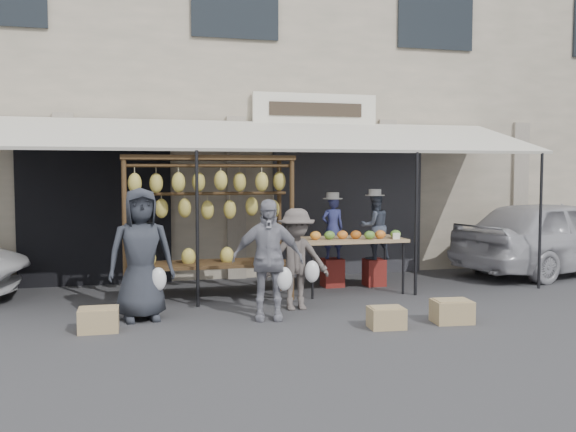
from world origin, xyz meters
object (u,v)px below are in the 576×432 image
banana_rack (208,199)px  produce_table (352,240)px  vendor_right (375,226)px  sedan (554,236)px  crate_near_b (452,311)px  crate_near_a (386,318)px  customer_mid (268,259)px  crate_far (99,320)px  customer_left (141,254)px  vendor_left (333,228)px  customer_right (296,259)px

banana_rack → produce_table: size_ratio=1.53×
vendor_right → sedan: bearing=-179.4°
vendor_right → crate_near_b: 2.97m
vendor_right → crate_near_a: 3.19m
vendor_right → crate_near_b: bearing=84.0°
customer_mid → crate_far: bearing=-165.6°
crate_near_a → customer_left: bearing=157.0°
produce_table → vendor_right: vendor_right is taller
produce_table → customer_mid: size_ratio=1.05×
banana_rack → crate_near_b: size_ratio=5.23×
vendor_right → customer_mid: (-2.38, -2.01, -0.23)m
crate_far → banana_rack: bearing=45.7°
crate_near_a → sedan: 5.93m
vendor_left → produce_table: bearing=104.4°
crate_near_b → vendor_left: bearing=102.8°
sedan → customer_right: bearing=94.0°
customer_mid → customer_right: customer_mid is taller
crate_near_a → customer_right: bearing=120.7°
vendor_left → crate_far: size_ratio=2.20×
customer_left → sedan: customer_left is taller
customer_right → sedan: bearing=18.3°
crate_near_b → crate_far: 4.55m
customer_left → sedan: size_ratio=0.41×
banana_rack → crate_near_b: banana_rack is taller
vendor_right → crate_near_a: (-1.03, -2.88, -0.91)m
vendor_right → customer_right: (-1.84, -1.52, -0.31)m
customer_right → sedan: sedan is taller
vendor_left → sedan: bearing=-173.7°
produce_table → sedan: (4.53, 0.87, -0.14)m
vendor_left → customer_right: size_ratio=0.73×
customer_right → crate_near_a: size_ratio=3.31×
crate_near_a → sedan: size_ratio=0.10×
vendor_right → crate_far: bearing=20.4°
customer_right → crate_near_b: bearing=-36.3°
banana_rack → crate_near_b: (2.89, -2.35, -1.42)m
vendor_right → customer_right: bearing=35.0°
customer_mid → crate_near_b: bearing=-7.7°
customer_mid → crate_near_a: size_ratio=3.68×
customer_left → crate_far: 1.05m
vendor_right → customer_right: 2.40m
vendor_right → customer_mid: size_ratio=0.70×
produce_table → sedan: size_ratio=0.40×
produce_table → crate_near_b: (0.54, -2.31, -0.72)m
vendor_right → customer_mid: customer_mid is taller
produce_table → crate_far: produce_table is taller
vendor_left → customer_left: (-3.28, -1.71, -0.13)m
sedan → vendor_right: bearing=81.1°
customer_left → crate_far: customer_left is taller
banana_rack → vendor_right: size_ratio=2.27×
sedan → customer_mid: bearing=96.6°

